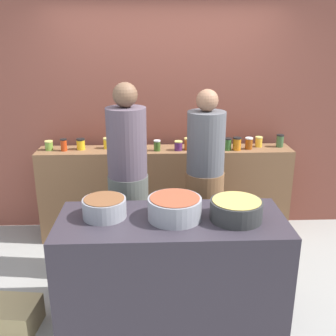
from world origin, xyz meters
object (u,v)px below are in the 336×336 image
(preserve_jar_6, at_px, (157,145))
(preserve_jar_13, at_px, (249,143))
(preserve_jar_12, at_px, (237,144))
(cooking_pot_left, at_px, (105,208))
(preserve_jar_0, at_px, (49,145))
(preserve_jar_5, at_px, (139,143))
(preserve_jar_15, at_px, (280,141))
(preserve_jar_8, at_px, (188,144))
(cooking_pot_center, at_px, (175,208))
(preserve_jar_11, at_px, (228,144))
(preserve_jar_4, at_px, (124,143))
(preserve_jar_2, at_px, (81,144))
(preserve_jar_10, at_px, (214,142))
(bread_crate, at_px, (12,317))
(preserve_jar_7, at_px, (178,146))
(preserve_jar_9, at_px, (202,143))
(preserve_jar_3, at_px, (107,143))
(preserve_jar_1, at_px, (64,145))
(cook_in_cap, at_px, (204,188))
(cook_with_tongs, at_px, (128,193))
(cooking_pot_right, at_px, (236,210))
(preserve_jar_14, at_px, (259,142))

(preserve_jar_6, bearing_deg, preserve_jar_13, 1.43)
(preserve_jar_12, distance_m, cooking_pot_left, 1.79)
(preserve_jar_0, bearing_deg, preserve_jar_5, 2.33)
(preserve_jar_5, xyz_separation_m, preserve_jar_15, (1.52, -0.01, 0.02))
(preserve_jar_8, height_order, cooking_pot_left, preserve_jar_8)
(cooking_pot_left, bearing_deg, cooking_pot_center, -5.57)
(preserve_jar_8, height_order, preserve_jar_11, preserve_jar_11)
(preserve_jar_0, relative_size, preserve_jar_4, 0.74)
(preserve_jar_2, bearing_deg, preserve_jar_13, -1.76)
(preserve_jar_10, bearing_deg, bread_crate, -139.78)
(preserve_jar_7, bearing_deg, preserve_jar_9, 8.96)
(preserve_jar_3, bearing_deg, preserve_jar_1, -170.65)
(preserve_jar_5, bearing_deg, preserve_jar_15, -0.39)
(cooking_pot_center, bearing_deg, preserve_jar_13, 57.52)
(preserve_jar_8, distance_m, cooking_pot_center, 1.38)
(preserve_jar_2, distance_m, preserve_jar_12, 1.64)
(preserve_jar_10, xyz_separation_m, cook_in_cap, (-0.17, -0.56, -0.30))
(preserve_jar_10, bearing_deg, cook_in_cap, -106.85)
(preserve_jar_13, distance_m, cook_with_tongs, 1.45)
(preserve_jar_15, bearing_deg, cooking_pot_left, -141.59)
(preserve_jar_9, xyz_separation_m, preserve_jar_10, (0.14, 0.01, 0.00))
(preserve_jar_1, xyz_separation_m, cooking_pot_left, (0.56, -1.32, -0.13))
(preserve_jar_2, xyz_separation_m, cooking_pot_right, (1.36, -1.44, -0.12))
(preserve_jar_12, xyz_separation_m, cook_in_cap, (-0.40, -0.49, -0.30))
(preserve_jar_15, bearing_deg, cooking_pot_right, -117.84)
(preserve_jar_4, distance_m, bread_crate, 1.94)
(cook_with_tongs, relative_size, cook_in_cap, 1.05)
(cooking_pot_center, bearing_deg, bread_crate, -175.84)
(preserve_jar_5, bearing_deg, cooking_pot_left, -98.92)
(preserve_jar_7, distance_m, preserve_jar_14, 0.88)
(preserve_jar_3, bearing_deg, preserve_jar_8, -5.84)
(preserve_jar_12, bearing_deg, preserve_jar_10, 163.77)
(preserve_jar_9, height_order, cooking_pot_left, preserve_jar_9)
(preserve_jar_13, distance_m, bread_crate, 2.74)
(cook_in_cap, bearing_deg, preserve_jar_1, 159.30)
(preserve_jar_9, distance_m, preserve_jar_10, 0.14)
(preserve_jar_0, distance_m, preserve_jar_4, 0.78)
(preserve_jar_14, distance_m, cooking_pot_center, 1.76)
(preserve_jar_4, xyz_separation_m, cooking_pot_right, (0.91, -1.42, -0.13))
(cooking_pot_left, bearing_deg, preserve_jar_1, 113.10)
(preserve_jar_0, relative_size, preserve_jar_9, 0.78)
(preserve_jar_7, xyz_separation_m, preserve_jar_15, (1.11, 0.09, 0.02))
(preserve_jar_9, relative_size, cooking_pot_right, 0.33)
(cooking_pot_left, bearing_deg, preserve_jar_0, 118.18)
(preserve_jar_14, distance_m, cooking_pot_left, 2.06)
(cook_with_tongs, bearing_deg, bread_crate, -139.79)
(preserve_jar_2, height_order, bread_crate, preserve_jar_2)
(preserve_jar_3, distance_m, preserve_jar_5, 0.34)
(preserve_jar_4, distance_m, preserve_jar_12, 1.19)
(preserve_jar_1, relative_size, cook_with_tongs, 0.07)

